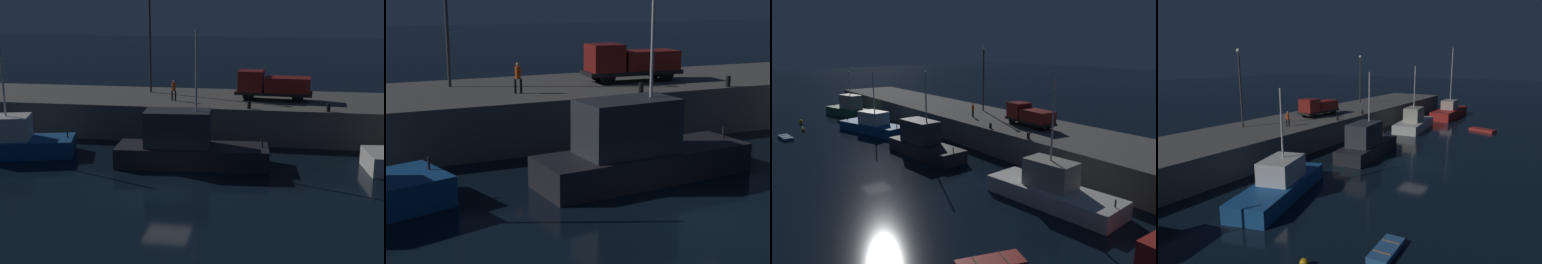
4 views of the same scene
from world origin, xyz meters
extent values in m
plane|color=black|center=(0.00, 0.00, 0.00)|extent=(320.00, 320.00, 0.00)
cube|color=#5B5956|center=(0.00, 15.65, 1.36)|extent=(79.66, 9.73, 2.72)
cube|color=silver|center=(-12.63, 5.27, 2.01)|extent=(4.12, 3.22, 1.62)
cylinder|color=silver|center=(-12.38, 5.35, 5.37)|extent=(0.14, 0.14, 5.11)
cylinder|color=#262626|center=(-8.50, 6.49, 1.45)|extent=(0.10, 0.10, 0.50)
cube|color=#232328|center=(0.49, 5.34, 0.66)|extent=(9.96, 3.77, 1.31)
cube|color=#33383D|center=(-0.44, 5.25, 2.46)|extent=(4.35, 2.66, 2.29)
cylinder|color=silver|center=(0.74, 5.36, 6.13)|extent=(0.14, 0.14, 5.05)
cylinder|color=#262626|center=(4.95, 5.73, 1.56)|extent=(0.10, 0.10, 0.50)
cylinder|color=#38383D|center=(-5.34, 17.61, 6.68)|extent=(0.20, 0.20, 7.92)
cylinder|color=black|center=(3.40, 14.66, 3.17)|extent=(0.92, 0.34, 0.90)
cylinder|color=black|center=(3.51, 16.32, 3.17)|extent=(0.92, 0.34, 0.90)
cylinder|color=black|center=(7.28, 14.40, 3.17)|extent=(0.92, 0.34, 0.90)
cylinder|color=black|center=(7.39, 16.06, 3.17)|extent=(0.92, 0.34, 0.90)
cube|color=black|center=(5.39, 15.36, 3.29)|extent=(6.19, 2.38, 0.25)
cube|color=maroon|center=(3.57, 15.48, 4.23)|extent=(2.07, 2.10, 1.63)
cube|color=maroon|center=(6.48, 15.28, 4.00)|extent=(3.65, 2.21, 1.17)
cylinder|color=black|center=(-2.62, 13.76, 3.11)|extent=(0.13, 0.13, 0.79)
cylinder|color=black|center=(-2.32, 13.67, 3.11)|extent=(0.13, 0.13, 0.79)
cylinder|color=#E54C14|center=(-2.47, 13.71, 3.84)|extent=(0.38, 0.38, 0.66)
sphere|color=tan|center=(-2.47, 13.71, 4.28)|extent=(0.19, 0.19, 0.19)
cylinder|color=black|center=(3.71, 11.31, 2.99)|extent=(0.28, 0.28, 0.54)
cylinder|color=black|center=(9.37, 11.11, 3.03)|extent=(0.28, 0.28, 0.63)
camera|label=1|loc=(6.07, -26.63, 9.97)|focal=48.83mm
camera|label=2|loc=(-11.85, -15.43, 7.68)|focal=53.68mm
camera|label=3|loc=(33.35, -13.65, 11.18)|focal=35.51mm
camera|label=4|loc=(-30.93, -12.08, 9.90)|focal=32.90mm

